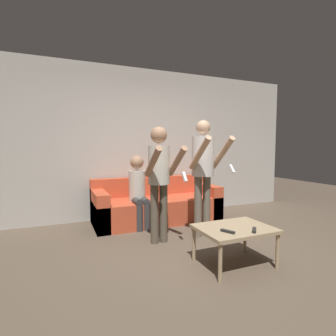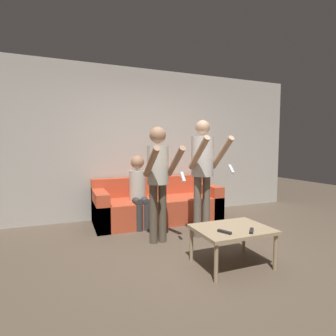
{
  "view_description": "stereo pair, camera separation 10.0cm",
  "coord_description": "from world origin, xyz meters",
  "views": [
    {
      "loc": [
        -1.47,
        -2.48,
        1.29
      ],
      "look_at": [
        0.09,
        1.22,
        0.96
      ],
      "focal_mm": 28.0,
      "sensor_mm": 36.0,
      "label": 1
    },
    {
      "loc": [
        -1.38,
        -2.52,
        1.29
      ],
      "look_at": [
        0.09,
        1.22,
        0.96
      ],
      "focal_mm": 28.0,
      "sensor_mm": 36.0,
      "label": 2
    }
  ],
  "objects": [
    {
      "name": "ground_plane",
      "position": [
        0.0,
        0.0,
        0.0
      ],
      "size": [
        14.0,
        14.0,
        0.0
      ],
      "primitive_type": "plane",
      "color": "brown"
    },
    {
      "name": "wall_back",
      "position": [
        0.0,
        2.19,
        1.35
      ],
      "size": [
        6.4,
        0.06,
        2.7
      ],
      "color": "#B7B2A8",
      "rests_on": "ground_plane"
    },
    {
      "name": "couch",
      "position": [
        0.09,
        1.74,
        0.26
      ],
      "size": [
        2.15,
        0.85,
        0.74
      ],
      "color": "#C64C2D",
      "rests_on": "ground_plane"
    },
    {
      "name": "person_standing_left",
      "position": [
        -0.24,
        0.72,
        0.95
      ],
      "size": [
        0.4,
        0.63,
        1.55
      ],
      "color": "brown",
      "rests_on": "ground_plane"
    },
    {
      "name": "person_standing_right",
      "position": [
        0.42,
        0.72,
        1.03
      ],
      "size": [
        0.43,
        0.65,
        1.66
      ],
      "color": "#6B6051",
      "rests_on": "ground_plane"
    },
    {
      "name": "person_seated",
      "position": [
        -0.29,
        1.55,
        0.62
      ],
      "size": [
        0.27,
        0.51,
        1.15
      ],
      "color": "#383838",
      "rests_on": "ground_plane"
    },
    {
      "name": "coffee_table",
      "position": [
        0.27,
        -0.21,
        0.38
      ],
      "size": [
        0.8,
        0.6,
        0.42
      ],
      "color": "tan",
      "rests_on": "ground_plane"
    },
    {
      "name": "remote_near",
      "position": [
        0.37,
        -0.4,
        0.43
      ],
      "size": [
        0.13,
        0.13,
        0.02
      ],
      "color": "black",
      "rests_on": "coffee_table"
    },
    {
      "name": "remote_far",
      "position": [
        0.1,
        -0.33,
        0.43
      ],
      "size": [
        0.1,
        0.15,
        0.02
      ],
      "color": "black",
      "rests_on": "coffee_table"
    }
  ]
}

